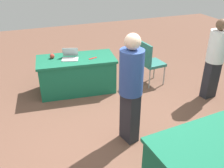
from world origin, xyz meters
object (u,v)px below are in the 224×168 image
at_px(table_foreground, 77,74).
at_px(table_back_left, 215,159).
at_px(yarn_ball, 52,56).
at_px(chair_by_pillar, 150,61).
at_px(laptop_silver, 70,57).
at_px(scissors_red, 93,58).
at_px(person_attendee_standing, 131,85).
at_px(person_presenter, 215,56).

relative_size(table_foreground, table_back_left, 0.93).
xyz_separation_m(table_foreground, yarn_ball, (0.45, -0.15, 0.41)).
relative_size(chair_by_pillar, laptop_silver, 2.46).
distance_m(table_foreground, scissors_red, 0.50).
height_order(person_attendee_standing, scissors_red, person_attendee_standing).
relative_size(table_back_left, chair_by_pillar, 1.87).
bearing_deg(person_presenter, chair_by_pillar, -53.51).
height_order(chair_by_pillar, scissors_red, chair_by_pillar).
distance_m(person_presenter, scissors_red, 2.38).
height_order(table_back_left, person_attendee_standing, person_attendee_standing).
relative_size(table_back_left, person_attendee_standing, 1.05).
distance_m(laptop_silver, scissors_red, 0.46).
bearing_deg(chair_by_pillar, person_presenter, 37.83).
distance_m(table_foreground, laptop_silver, 0.42).
relative_size(person_attendee_standing, scissors_red, 9.48).
bearing_deg(scissors_red, person_presenter, 137.19).
xyz_separation_m(table_back_left, laptop_silver, (1.14, -2.99, 0.40)).
height_order(table_back_left, laptop_silver, laptop_silver).
bearing_deg(scissors_red, table_foreground, -39.11).
bearing_deg(person_presenter, table_foreground, -33.08).
distance_m(table_foreground, person_presenter, 2.77).
bearing_deg(table_back_left, person_presenter, -128.37).
bearing_deg(table_back_left, scissors_red, -76.07).
distance_m(table_back_left, yarn_ball, 3.50).
relative_size(person_presenter, laptop_silver, 4.07).
xyz_separation_m(laptop_silver, yarn_ball, (0.34, -0.15, 0.01)).
bearing_deg(laptop_silver, person_presenter, 171.81).
distance_m(person_presenter, person_attendee_standing, 2.16).
relative_size(chair_by_pillar, scissors_red, 5.31).
height_order(table_foreground, person_presenter, person_presenter).
bearing_deg(table_foreground, chair_by_pillar, 169.71).
bearing_deg(person_presenter, person_attendee_standing, 10.86).
height_order(person_presenter, laptop_silver, person_presenter).
relative_size(person_presenter, person_attendee_standing, 0.93).
height_order(laptop_silver, scissors_red, laptop_silver).
xyz_separation_m(person_attendee_standing, scissors_red, (0.06, -1.72, -0.22)).
distance_m(table_foreground, table_back_left, 3.16).
xyz_separation_m(table_foreground, laptop_silver, (0.12, -0.00, 0.40)).
xyz_separation_m(table_foreground, person_presenter, (-2.43, 1.21, 0.51)).
bearing_deg(table_foreground, scissors_red, 156.71).
height_order(person_attendee_standing, laptop_silver, person_attendee_standing).
xyz_separation_m(table_foreground, table_back_left, (-1.03, 2.99, 0.00)).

